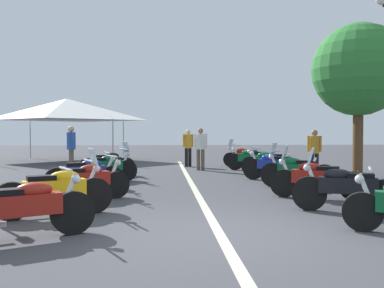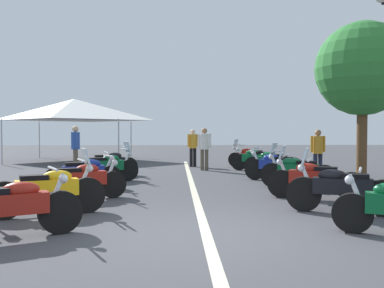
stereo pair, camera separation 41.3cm
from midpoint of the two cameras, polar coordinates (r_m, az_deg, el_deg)
The scene contains 22 objects.
ground_plane at distance 6.39m, azimuth 1.96°, elevation -12.23°, with size 80.00×80.00×0.00m, color #424247.
lane_centre_stripe at distance 11.23m, azimuth -0.69°, elevation -6.12°, with size 20.31×0.16×0.01m, color beige.
motorcycle_left_row_0 at distance 6.54m, azimuth -23.60°, elevation -7.93°, with size 1.12×1.93×1.00m.
motorcycle_left_row_1 at distance 8.10m, azimuth -19.22°, elevation -5.91°, with size 1.03×1.98×1.22m.
motorcycle_left_row_2 at distance 9.71m, azimuth -15.53°, elevation -4.76°, with size 1.17×1.97×0.99m.
motorcycle_left_row_3 at distance 11.36m, azimuth -15.18°, elevation -3.82°, with size 0.87×1.95×0.99m.
motorcycle_left_row_4 at distance 13.02m, azimuth -12.53°, elevation -3.00°, with size 1.09×1.94×1.22m.
motorcycle_left_row_5 at distance 14.62m, azimuth -12.17°, elevation -2.55°, with size 0.97×1.89×1.00m.
motorcycle_right_row_1 at distance 8.49m, azimuth 18.71°, elevation -5.56°, with size 0.99×1.96×1.22m.
motorcycle_right_row_2 at distance 10.02m, azimuth 15.27°, elevation -4.45°, with size 1.08×2.04×1.21m.
motorcycle_right_row_3 at distance 11.72m, azimuth 12.94°, elevation -3.51°, with size 1.17×1.83×1.22m.
motorcycle_right_row_4 at distance 13.36m, azimuth 10.17°, elevation -2.89°, with size 1.24×1.84×1.01m.
motorcycle_right_row_5 at distance 14.85m, azimuth 9.61°, elevation -2.45°, with size 1.06×1.89×1.01m.
motorcycle_right_row_6 at distance 16.51m, azimuth 7.38°, elevation -2.01°, with size 1.30×1.85×1.01m.
motorcycle_right_row_7 at distance 18.15m, azimuth 6.55°, elevation -1.67°, with size 1.15×1.85×1.20m.
traffic_cone_0 at distance 10.96m, azimuth 20.37°, elevation -4.91°, with size 0.36×0.36×0.61m.
bystander_0 at distance 18.29m, azimuth -1.17°, elevation -0.12°, with size 0.32×0.48×1.62m.
bystander_2 at distance 14.79m, azimuth 15.37°, elevation -0.70°, with size 0.32×0.52×1.59m.
bystander_3 at distance 16.40m, azimuth -16.63°, elevation -0.15°, with size 0.49×0.32×1.73m.
bystander_4 at distance 16.63m, azimuth 0.44°, elevation -0.21°, with size 0.32×0.52×1.66m.
roadside_tree_0 at distance 14.66m, azimuth 20.75°, elevation 9.25°, with size 2.95×2.95×4.98m.
event_tent at distance 22.79m, azimuth -17.00°, elevation 4.47°, with size 5.88×5.88×3.20m.
Camera 1 is at (-6.16, 0.85, 1.54)m, focal length 39.69 mm.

